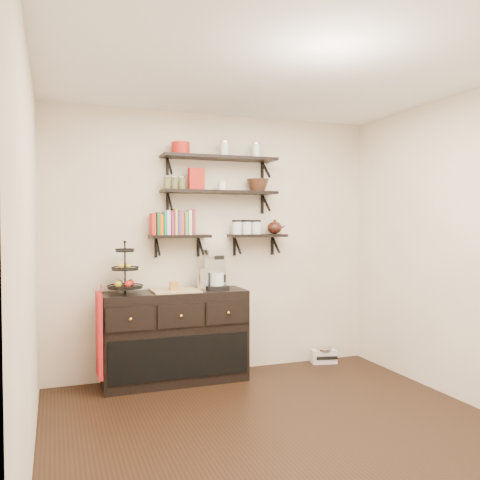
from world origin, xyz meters
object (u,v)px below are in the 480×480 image
Objects in this scene: fruit_stand at (125,276)px; radio at (324,356)px; coffee_maker at (216,270)px; sideboard at (175,336)px.

fruit_stand is 2.40m from radio.
coffee_maker is 1.64m from radio.
fruit_stand is at bearing -177.95° from coffee_maker.
coffee_maker is at bearing 1.52° from fruit_stand.
fruit_stand is 0.90m from coffee_maker.
radio is at bearing 3.41° from coffee_maker.
radio is (1.71, 0.09, -0.37)m from sideboard.
sideboard is 3.50× the size of coffee_maker.
sideboard is 0.78m from fruit_stand.
coffee_maker is at bearing 3.66° from sideboard.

